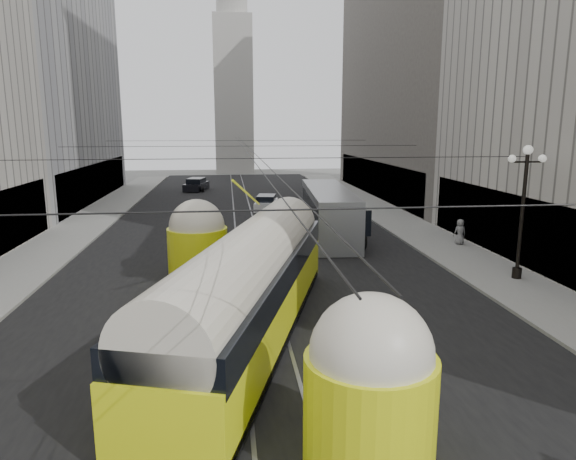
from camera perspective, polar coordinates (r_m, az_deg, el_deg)
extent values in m
cube|color=black|center=(37.71, -4.74, 0.16)|extent=(20.00, 85.00, 0.02)
cube|color=gray|center=(42.51, -21.30, 0.80)|extent=(4.00, 72.00, 0.15)
cube|color=gray|center=(43.18, 11.21, 1.52)|extent=(4.00, 72.00, 0.15)
cube|color=gray|center=(37.69, -5.88, 0.13)|extent=(0.12, 85.00, 0.04)
cube|color=gray|center=(37.74, -3.60, 0.18)|extent=(0.12, 85.00, 0.04)
cube|color=#999999|center=(56.11, -27.51, 17.02)|extent=(12.00, 28.00, 28.00)
cube|color=black|center=(54.27, -20.44, 5.08)|extent=(0.10, 25.20, 3.60)
cube|color=black|center=(31.01, 22.89, 0.58)|extent=(0.10, 18.00, 3.60)
cube|color=#514C47|center=(57.23, 16.10, 19.72)|extent=(12.00, 32.00, 32.00)
cube|color=black|center=(54.89, 9.52, 5.71)|extent=(0.10, 28.80, 3.60)
cube|color=#B2AFA8|center=(84.59, -6.07, 14.56)|extent=(6.00, 6.00, 24.00)
cylinder|color=#B2AFA8|center=(86.49, -6.28, 23.86)|extent=(4.80, 4.80, 4.00)
cylinder|color=black|center=(26.70, 24.55, 1.32)|extent=(0.18, 0.18, 6.00)
cylinder|color=black|center=(27.27, 24.07, -4.38)|extent=(0.44, 0.44, 0.50)
cylinder|color=black|center=(26.41, 25.02, 6.87)|extent=(1.60, 0.08, 0.08)
sphere|color=white|center=(26.38, 25.12, 8.06)|extent=(0.44, 0.44, 0.44)
sphere|color=white|center=(26.02, 23.63, 7.27)|extent=(0.36, 0.36, 0.36)
sphere|color=white|center=(26.80, 26.42, 7.13)|extent=(0.36, 0.36, 0.36)
cylinder|color=black|center=(8.65, 1.39, 2.27)|extent=(25.00, 0.03, 0.03)
cylinder|color=black|center=(22.53, -3.66, 7.94)|extent=(25.00, 0.03, 0.03)
cylinder|color=black|center=(36.50, -4.87, 9.28)|extent=(25.00, 0.03, 0.03)
cylinder|color=black|center=(50.49, -5.41, 9.87)|extent=(25.00, 0.03, 0.03)
cylinder|color=black|center=(40.51, -5.06, 9.21)|extent=(0.03, 72.00, 0.03)
cylinder|color=black|center=(40.52, -4.48, 9.22)|extent=(0.03, 72.00, 0.03)
cube|color=#F0FB15|center=(18.34, -4.14, -8.36)|extent=(7.31, 15.74, 1.89)
cube|color=black|center=(18.66, -4.10, -10.93)|extent=(7.17, 15.30, 0.33)
cube|color=black|center=(17.96, -4.20, -4.68)|extent=(7.26, 15.53, 0.95)
cylinder|color=silver|center=(17.87, -4.22, -3.65)|extent=(6.92, 15.42, 2.56)
cylinder|color=#F0FB15|center=(11.99, 9.01, -19.29)|extent=(2.89, 2.89, 2.56)
sphere|color=silver|center=(11.37, 9.23, -13.49)|extent=(2.67, 2.67, 2.67)
cylinder|color=#F0FB15|center=(25.39, -9.98, -2.60)|extent=(2.89, 2.89, 2.56)
sphere|color=silver|center=(25.10, -10.08, 0.35)|extent=(2.67, 2.67, 2.67)
sphere|color=#FFF2BF|center=(11.38, 12.34, -23.28)|extent=(0.36, 0.36, 0.36)
cube|color=gray|center=(35.11, 4.49, 2.03)|extent=(3.54, 12.80, 3.16)
cube|color=black|center=(35.03, 4.50, 2.88)|extent=(3.52, 12.36, 1.16)
cube|color=black|center=(29.02, 6.88, 0.72)|extent=(2.42, 0.27, 1.48)
cylinder|color=black|center=(31.00, 3.57, -1.31)|extent=(0.30, 1.05, 1.05)
cylinder|color=black|center=(31.57, 8.29, -1.18)|extent=(0.30, 1.05, 1.05)
cylinder|color=black|center=(39.20, 1.38, 1.41)|extent=(0.30, 1.05, 1.05)
cylinder|color=black|center=(39.65, 5.15, 1.49)|extent=(0.30, 1.05, 1.05)
cube|color=white|center=(45.91, -2.43, 2.79)|extent=(2.49, 4.48, 0.75)
cube|color=black|center=(45.84, -2.43, 3.45)|extent=(1.93, 2.57, 0.71)
cylinder|color=black|center=(44.47, -3.29, 2.31)|extent=(0.22, 0.60, 0.60)
cylinder|color=black|center=(44.59, -1.28, 2.35)|extent=(0.22, 0.60, 0.60)
cylinder|color=black|center=(47.30, -3.50, 2.86)|extent=(0.22, 0.60, 0.60)
cylinder|color=black|center=(47.42, -1.61, 2.89)|extent=(0.22, 0.60, 0.60)
cube|color=black|center=(60.79, -10.15, 4.80)|extent=(2.89, 4.92, 0.82)
cube|color=black|center=(60.73, -10.17, 5.34)|extent=(2.20, 2.85, 0.77)
cylinder|color=black|center=(59.31, -11.06, 4.45)|extent=(0.22, 0.66, 0.66)
cylinder|color=black|center=(59.21, -9.41, 4.49)|extent=(0.22, 0.66, 0.66)
cylinder|color=black|center=(62.42, -10.85, 4.80)|extent=(0.22, 0.66, 0.66)
cylinder|color=black|center=(62.32, -9.28, 4.84)|extent=(0.22, 0.66, 0.66)
imported|color=slate|center=(33.56, 18.57, -0.19)|extent=(0.80, 0.52, 1.58)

